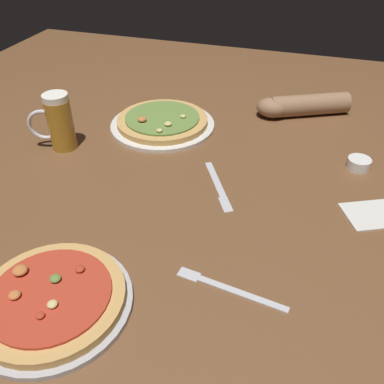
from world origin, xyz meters
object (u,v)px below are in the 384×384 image
(diner_arm, at_px, (299,106))
(beer_mug_dark, at_px, (58,122))
(knife_right, at_px, (218,185))
(ramekin_sauce, at_px, (359,164))
(pizza_plate_far, at_px, (162,122))
(fork_left, at_px, (228,288))
(napkin_folded, at_px, (374,214))
(pizza_plate_near, at_px, (51,300))

(diner_arm, bearing_deg, beer_mug_dark, -146.65)
(beer_mug_dark, relative_size, knife_right, 0.84)
(ramekin_sauce, relative_size, diner_arm, 0.21)
(pizza_plate_far, bearing_deg, fork_left, -58.59)
(ramekin_sauce, bearing_deg, napkin_folded, -79.73)
(knife_right, bearing_deg, fork_left, -72.05)
(fork_left, relative_size, knife_right, 1.14)
(ramekin_sauce, xyz_separation_m, knife_right, (-0.35, -0.20, -0.01))
(napkin_folded, relative_size, fork_left, 0.61)
(pizza_plate_far, distance_m, beer_mug_dark, 0.33)
(pizza_plate_near, xyz_separation_m, diner_arm, (0.36, 0.95, 0.02))
(beer_mug_dark, bearing_deg, diner_arm, 33.35)
(fork_left, xyz_separation_m, knife_right, (-0.11, 0.33, 0.00))
(knife_right, bearing_deg, pizza_plate_far, 134.03)
(fork_left, bearing_deg, pizza_plate_near, -155.92)
(pizza_plate_near, height_order, napkin_folded, pizza_plate_near)
(knife_right, distance_m, diner_arm, 0.51)
(diner_arm, bearing_deg, ramekin_sauce, -55.38)
(pizza_plate_near, xyz_separation_m, napkin_folded, (0.59, 0.46, -0.01))
(beer_mug_dark, bearing_deg, napkin_folded, -3.66)
(napkin_folded, bearing_deg, beer_mug_dark, 176.34)
(napkin_folded, bearing_deg, diner_arm, 115.52)
(pizza_plate_far, distance_m, ramekin_sauce, 0.61)
(beer_mug_dark, bearing_deg, pizza_plate_far, 41.49)
(fork_left, bearing_deg, beer_mug_dark, 147.60)
(fork_left, relative_size, diner_arm, 0.75)
(beer_mug_dark, relative_size, fork_left, 0.73)
(beer_mug_dark, xyz_separation_m, napkin_folded, (0.88, -0.06, -0.08))
(diner_arm, bearing_deg, knife_right, -107.98)
(beer_mug_dark, bearing_deg, knife_right, -6.12)
(napkin_folded, relative_size, knife_right, 0.69)
(ramekin_sauce, distance_m, diner_arm, 0.34)
(fork_left, distance_m, diner_arm, 0.81)
(pizza_plate_near, bearing_deg, knife_right, 66.68)
(pizza_plate_far, xyz_separation_m, ramekin_sauce, (0.61, -0.07, -0.00))
(beer_mug_dark, distance_m, knife_right, 0.50)
(pizza_plate_far, relative_size, beer_mug_dark, 1.99)
(fork_left, height_order, diner_arm, diner_arm)
(pizza_plate_near, xyz_separation_m, fork_left, (0.31, 0.14, -0.01))
(fork_left, height_order, knife_right, same)
(pizza_plate_far, bearing_deg, ramekin_sauce, -6.12)
(napkin_folded, bearing_deg, pizza_plate_near, -141.84)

